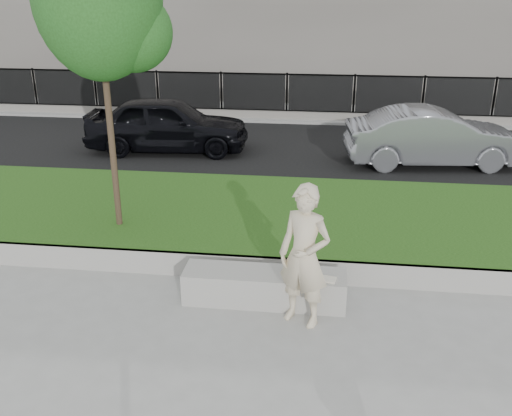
# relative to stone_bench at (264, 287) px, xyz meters

# --- Properties ---
(ground) EXTENTS (90.00, 90.00, 0.00)m
(ground) POSITION_rel_stone_bench_xyz_m (0.07, -0.40, -0.24)
(ground) COLOR gray
(ground) RESTS_ON ground
(grass_bank) EXTENTS (34.00, 4.00, 0.40)m
(grass_bank) POSITION_rel_stone_bench_xyz_m (0.07, 2.60, -0.04)
(grass_bank) COLOR #14350D
(grass_bank) RESTS_ON ground
(grass_kerb) EXTENTS (34.00, 0.08, 0.40)m
(grass_kerb) POSITION_rel_stone_bench_xyz_m (0.07, 0.64, -0.04)
(grass_kerb) COLOR gray
(grass_kerb) RESTS_ON ground
(street) EXTENTS (34.00, 7.00, 0.04)m
(street) POSITION_rel_stone_bench_xyz_m (0.07, 8.10, -0.22)
(street) COLOR black
(street) RESTS_ON ground
(far_pavement) EXTENTS (34.00, 3.00, 0.12)m
(far_pavement) POSITION_rel_stone_bench_xyz_m (0.07, 12.60, -0.18)
(far_pavement) COLOR gray
(far_pavement) RESTS_ON ground
(iron_fence) EXTENTS (32.00, 0.30, 1.50)m
(iron_fence) POSITION_rel_stone_bench_xyz_m (0.07, 11.60, 0.30)
(iron_fence) COLOR slate
(iron_fence) RESTS_ON far_pavement
(stone_bench) EXTENTS (2.37, 0.59, 0.48)m
(stone_bench) POSITION_rel_stone_bench_xyz_m (0.00, 0.00, 0.00)
(stone_bench) COLOR gray
(stone_bench) RESTS_ON ground
(man) EXTENTS (0.86, 0.74, 2.00)m
(man) POSITION_rel_stone_bench_xyz_m (0.58, -0.45, 0.76)
(man) COLOR beige
(man) RESTS_ON ground
(book) EXTENTS (0.27, 0.22, 0.03)m
(book) POSITION_rel_stone_bench_xyz_m (0.91, -0.12, 0.26)
(book) COLOR silver
(book) RESTS_ON stone_bench
(young_tree) EXTENTS (2.08, 1.99, 5.09)m
(young_tree) POSITION_rel_stone_bench_xyz_m (-2.70, 1.67, 3.86)
(young_tree) COLOR #38281C
(young_tree) RESTS_ON grass_bank
(car_dark) EXTENTS (4.50, 2.07, 1.49)m
(car_dark) POSITION_rel_stone_bench_xyz_m (-3.49, 7.54, 0.54)
(car_dark) COLOR black
(car_dark) RESTS_ON street
(car_silver) EXTENTS (4.48, 1.97, 1.43)m
(car_silver) POSITION_rel_stone_bench_xyz_m (3.49, 7.10, 0.51)
(car_silver) COLOR gray
(car_silver) RESTS_ON street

